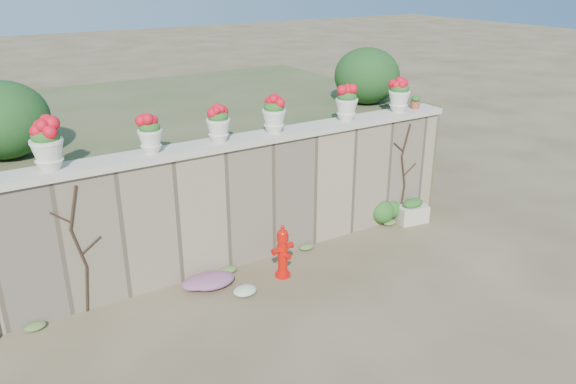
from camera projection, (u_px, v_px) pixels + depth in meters
ground at (306, 308)px, 8.06m from camera, size 80.00×80.00×0.00m
stone_wall at (246, 202)px, 9.11m from camera, size 8.00×0.40×2.00m
wall_cap at (244, 140)px, 8.72m from camera, size 8.10×0.52×0.10m
raised_fill at (174, 152)px, 11.64m from camera, size 9.00×6.00×2.00m
back_shrub_left at (2, 120)px, 7.91m from camera, size 1.30×1.30×1.10m
back_shrub_right at (367, 76)px, 11.15m from camera, size 1.30×1.30×1.10m
vine_left at (80, 249)px, 7.63m from camera, size 0.60×0.04×1.91m
vine_right at (404, 172)px, 10.52m from camera, size 0.60×0.04×1.91m
fire_hydrant at (283, 251)px, 8.74m from camera, size 0.38×0.27×0.88m
planter_box at (412, 211)px, 10.71m from camera, size 0.62×0.42×0.48m
green_shrub at (389, 210)px, 10.60m from camera, size 0.60×0.54×0.57m
magenta_clump at (208, 278)px, 8.60m from camera, size 0.91×0.61×0.24m
white_flowers at (248, 290)px, 8.36m from camera, size 0.47×0.38×0.17m
urn_pot_0 at (47, 146)px, 7.19m from camera, size 0.42×0.42×0.66m
urn_pot_1 at (150, 134)px, 7.88m from camera, size 0.35×0.35×0.54m
urn_pot_2 at (218, 124)px, 8.39m from camera, size 0.36×0.36×0.56m
urn_pot_3 at (274, 114)px, 8.86m from camera, size 0.38×0.38×0.60m
urn_pot_4 at (347, 103)px, 9.56m from camera, size 0.38×0.38×0.60m
urn_pot_5 at (399, 95)px, 10.15m from camera, size 0.39×0.39×0.61m
terracotta_pot at (415, 103)px, 10.42m from camera, size 0.20×0.20×0.23m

